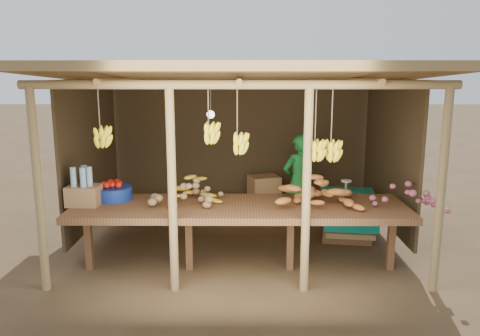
{
  "coord_description": "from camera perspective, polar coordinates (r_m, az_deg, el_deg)",
  "views": [
    {
      "loc": [
        0.03,
        -6.22,
        2.31
      ],
      "look_at": [
        0.0,
        0.0,
        1.05
      ],
      "focal_mm": 35.0,
      "sensor_mm": 36.0,
      "label": 1
    }
  ],
  "objects": [
    {
      "name": "ground",
      "position": [
        6.64,
        0.0,
        -8.92
      ],
      "size": [
        60.0,
        60.0,
        0.0
      ],
      "primitive_type": "plane",
      "color": "brown",
      "rests_on": "ground"
    },
    {
      "name": "stall_structure",
      "position": [
        6.18,
        -0.35,
        7.76
      ],
      "size": [
        4.7,
        3.5,
        2.43
      ],
      "color": "#A68756",
      "rests_on": "ground"
    },
    {
      "name": "counter",
      "position": [
        5.5,
        -0.05,
        -5.15
      ],
      "size": [
        3.9,
        1.05,
        0.8
      ],
      "color": "brown",
      "rests_on": "ground"
    },
    {
      "name": "potato_heap",
      "position": [
        5.54,
        -6.42,
        -2.5
      ],
      "size": [
        0.98,
        0.8,
        0.36
      ],
      "primitive_type": null,
      "rotation": [
        0.0,
        0.0,
        0.4
      ],
      "color": "olive",
      "rests_on": "counter"
    },
    {
      "name": "sweet_potato_heap",
      "position": [
        5.56,
        9.03,
        -2.55
      ],
      "size": [
        1.05,
        0.69,
        0.36
      ],
      "primitive_type": null,
      "rotation": [
        0.0,
        0.0,
        0.1
      ],
      "color": "#C67233",
      "rests_on": "counter"
    },
    {
      "name": "onion_heap",
      "position": [
        5.58,
        19.88,
        -3.06
      ],
      "size": [
        0.8,
        0.49,
        0.36
      ],
      "primitive_type": null,
      "rotation": [
        0.0,
        0.0,
        -0.03
      ],
      "color": "#B6586B",
      "rests_on": "counter"
    },
    {
      "name": "banana_pile",
      "position": [
        5.63,
        -5.72,
        -2.33
      ],
      "size": [
        0.63,
        0.45,
        0.35
      ],
      "primitive_type": null,
      "rotation": [
        0.0,
        0.0,
        -0.2
      ],
      "color": "gold",
      "rests_on": "counter"
    },
    {
      "name": "tomato_basin",
      "position": [
        5.9,
        -15.19,
        -2.81
      ],
      "size": [
        0.45,
        0.45,
        0.24
      ],
      "rotation": [
        0.0,
        0.0,
        -0.29
      ],
      "color": "navy",
      "rests_on": "counter"
    },
    {
      "name": "bottle_box",
      "position": [
        5.74,
        -18.52,
        -2.59
      ],
      "size": [
        0.37,
        0.3,
        0.46
      ],
      "color": "#9C6F46",
      "rests_on": "counter"
    },
    {
      "name": "vendor",
      "position": [
        7.0,
        7.21,
        -1.77
      ],
      "size": [
        0.62,
        0.52,
        1.44
      ],
      "primitive_type": "imported",
      "rotation": [
        0.0,
        0.0,
        3.53
      ],
      "color": "#1B7B30",
      "rests_on": "ground"
    },
    {
      "name": "tarp_crate",
      "position": [
        6.81,
        12.87,
        -5.46
      ],
      "size": [
        0.82,
        0.74,
        0.88
      ],
      "color": "brown",
      "rests_on": "ground"
    },
    {
      "name": "carton_stack",
      "position": [
        7.43,
        1.67,
        -4.13
      ],
      "size": [
        1.02,
        0.47,
        0.71
      ],
      "color": "#9C6F46",
      "rests_on": "ground"
    },
    {
      "name": "burlap_sacks",
      "position": [
        7.37,
        -10.58,
        -5.18
      ],
      "size": [
        0.73,
        0.38,
        0.52
      ],
      "color": "#453520",
      "rests_on": "ground"
    }
  ]
}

